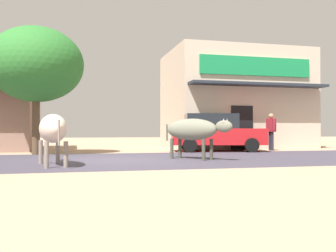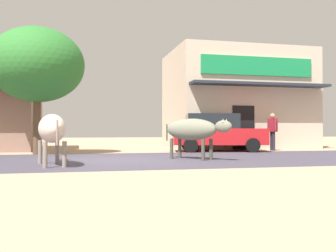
{
  "view_description": "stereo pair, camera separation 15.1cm",
  "coord_description": "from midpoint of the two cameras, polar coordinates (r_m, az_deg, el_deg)",
  "views": [
    {
      "loc": [
        -1.25,
        -11.94,
        0.9
      ],
      "look_at": [
        1.85,
        0.67,
        1.06
      ],
      "focal_mm": 40.97,
      "sensor_mm": 36.0,
      "label": 1
    },
    {
      "loc": [
        -1.1,
        -11.98,
        0.9
      ],
      "look_at": [
        1.85,
        0.67,
        1.06
      ],
      "focal_mm": 40.97,
      "sensor_mm": 36.0,
      "label": 2
    }
  ],
  "objects": [
    {
      "name": "ground",
      "position": [
        12.05,
        -8.2,
        -5.0
      ],
      "size": [
        80.0,
        80.0,
        0.0
      ],
      "primitive_type": "plane",
      "color": "tan"
    },
    {
      "name": "cow_near_brown",
      "position": [
        10.43,
        -17.22,
        -0.43
      ],
      "size": [
        1.01,
        2.73,
        1.33
      ],
      "color": "beige",
      "rests_on": "ground"
    },
    {
      "name": "roadside_tree",
      "position": [
        15.56,
        -19.28,
        8.59
      ],
      "size": [
        3.56,
        3.56,
        4.84
      ],
      "color": "brown",
      "rests_on": "ground"
    },
    {
      "name": "pedestrian_by_shop",
      "position": [
        18.08,
        14.86,
        -0.39
      ],
      "size": [
        0.35,
        0.61,
        1.7
      ],
      "color": "#262633",
      "rests_on": "ground"
    },
    {
      "name": "storefront_right_club",
      "position": [
        21.28,
        9.64,
        3.81
      ],
      "size": [
        7.15,
        6.01,
        5.15
      ],
      "color": "beige",
      "rests_on": "ground"
    },
    {
      "name": "parked_hatchback_car",
      "position": [
        16.98,
        6.81,
        -0.91
      ],
      "size": [
        4.28,
        2.62,
        1.64
      ],
      "color": "red",
      "rests_on": "ground"
    },
    {
      "name": "asphalt_road",
      "position": [
        12.05,
        -8.2,
        -4.99
      ],
      "size": [
        72.0,
        6.78,
        0.0
      ],
      "primitive_type": "cube",
      "color": "#443F4D",
      "rests_on": "ground"
    },
    {
      "name": "cow_far_dark",
      "position": [
        12.08,
        3.41,
        -0.58
      ],
      "size": [
        1.8,
        2.22,
        1.29
      ],
      "color": "slate",
      "rests_on": "ground"
    }
  ]
}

